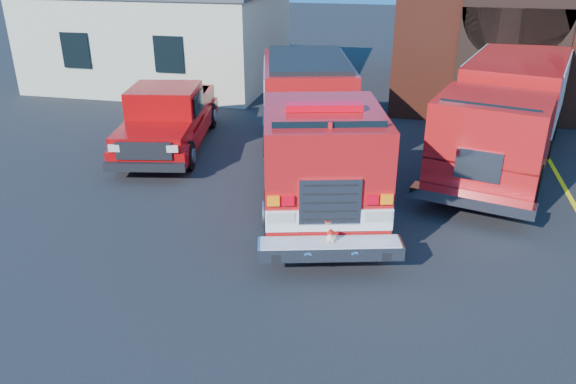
% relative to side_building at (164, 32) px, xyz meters
% --- Properties ---
extents(ground, '(100.00, 100.00, 0.00)m').
position_rel_side_building_xyz_m(ground, '(9.00, -13.00, -2.20)').
color(ground, black).
rests_on(ground, ground).
extents(parking_stripe_mid, '(0.12, 3.00, 0.01)m').
position_rel_side_building_xyz_m(parking_stripe_mid, '(15.50, -9.00, -2.20)').
color(parking_stripe_mid, yellow).
rests_on(parking_stripe_mid, ground).
extents(parking_stripe_far, '(0.12, 3.00, 0.01)m').
position_rel_side_building_xyz_m(parking_stripe_far, '(15.50, -6.00, -2.20)').
color(parking_stripe_far, yellow).
rests_on(parking_stripe_far, ground).
extents(side_building, '(10.20, 8.20, 4.35)m').
position_rel_side_building_xyz_m(side_building, '(0.00, 0.00, 0.00)').
color(side_building, beige).
rests_on(side_building, ground).
extents(fire_engine, '(4.96, 9.90, 2.94)m').
position_rel_side_building_xyz_m(fire_engine, '(8.82, -10.43, -0.68)').
color(fire_engine, black).
rests_on(fire_engine, ground).
extents(pickup_truck, '(3.28, 6.40, 2.00)m').
position_rel_side_building_xyz_m(pickup_truck, '(3.94, -8.70, -1.26)').
color(pickup_truck, black).
rests_on(pickup_truck, ground).
extents(secondary_truck, '(4.86, 9.14, 2.84)m').
position_rel_side_building_xyz_m(secondary_truck, '(14.02, -7.82, -0.66)').
color(secondary_truck, black).
rests_on(secondary_truck, ground).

